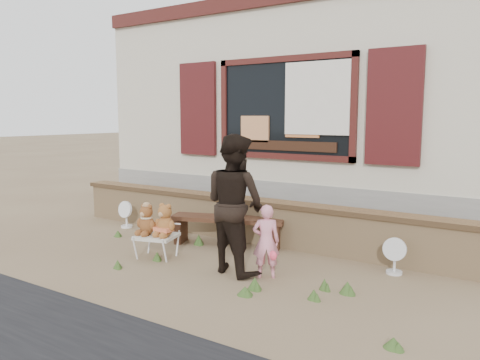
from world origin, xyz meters
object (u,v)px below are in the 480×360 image
Objects in this scene: teddy_bear_right at (166,219)px; child at (266,241)px; folding_chair at (157,237)px; teddy_bear_left at (147,219)px; adult at (235,204)px; bench at (227,225)px.

teddy_bear_right is 1.51m from child.
child is at bearing -12.21° from teddy_bear_right.
teddy_bear_left reaches higher than folding_chair.
teddy_bear_right is 0.26× the size of adult.
adult reaches higher than folding_chair.
folding_chair is 0.36× the size of adult.
teddy_bear_right reaches higher than folding_chair.
teddy_bear_right is (0.14, 0.04, 0.26)m from folding_chair.
adult is at bearing -10.37° from folding_chair.
bench is 1.30m from adult.
bench is 1.24m from teddy_bear_left.
child is at bearing -163.24° from adult.
bench is 1.07m from teddy_bear_right.
folding_chair is at bearing -0.00° from teddy_bear_left.
bench is at bearing 56.30° from teddy_bear_right.
teddy_bear_right reaches higher than teddy_bear_left.
bench is at bearing 45.32° from teddy_bear_left.
adult reaches higher than teddy_bear_right.
bench is 1.13m from folding_chair.
child is (1.18, -0.91, 0.13)m from bench.
teddy_bear_left is at bearing 180.00° from folding_chair.
folding_chair is 0.29m from teddy_bear_right.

